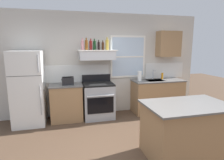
# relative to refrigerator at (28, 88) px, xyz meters

# --- Properties ---
(ground_plane) EXTENTS (16.00, 16.00, 0.00)m
(ground_plane) POSITION_rel_refrigerator_xyz_m (1.90, -1.84, -0.87)
(ground_plane) COLOR #4C3828
(back_wall) EXTENTS (5.40, 0.11, 2.70)m
(back_wall) POSITION_rel_refrigerator_xyz_m (1.93, 0.39, 0.48)
(back_wall) COLOR beige
(back_wall) RESTS_ON ground_plane
(refrigerator) EXTENTS (0.70, 0.72, 1.74)m
(refrigerator) POSITION_rel_refrigerator_xyz_m (0.00, 0.00, 0.00)
(refrigerator) COLOR white
(refrigerator) RESTS_ON ground_plane
(counter_left_of_stove) EXTENTS (0.79, 0.63, 0.91)m
(counter_left_of_stove) POSITION_rel_refrigerator_xyz_m (0.85, 0.06, -0.41)
(counter_left_of_stove) COLOR #9E754C
(counter_left_of_stove) RESTS_ON ground_plane
(toaster) EXTENTS (0.30, 0.20, 0.19)m
(toaster) POSITION_rel_refrigerator_xyz_m (0.90, 0.01, 0.14)
(toaster) COLOR black
(toaster) RESTS_ON counter_left_of_stove
(stove_range) EXTENTS (0.76, 0.69, 1.09)m
(stove_range) POSITION_rel_refrigerator_xyz_m (1.65, 0.02, -0.40)
(stove_range) COLOR #9EA0A5
(stove_range) RESTS_ON ground_plane
(range_hood_shelf) EXTENTS (0.96, 0.52, 0.24)m
(range_hood_shelf) POSITION_rel_refrigerator_xyz_m (1.65, 0.12, 0.76)
(range_hood_shelf) COLOR silver
(bottle_rose_pink) EXTENTS (0.07, 0.07, 0.29)m
(bottle_rose_pink) POSITION_rel_refrigerator_xyz_m (1.29, 0.12, 1.00)
(bottle_rose_pink) COLOR #C67F84
(bottle_rose_pink) RESTS_ON range_hood_shelf
(bottle_amber_wine) EXTENTS (0.07, 0.07, 0.30)m
(bottle_amber_wine) POSITION_rel_refrigerator_xyz_m (1.39, 0.11, 1.00)
(bottle_amber_wine) COLOR brown
(bottle_amber_wine) RESTS_ON range_hood_shelf
(bottle_red_label_wine) EXTENTS (0.07, 0.07, 0.28)m
(bottle_red_label_wine) POSITION_rel_refrigerator_xyz_m (1.50, 0.15, 0.99)
(bottle_red_label_wine) COLOR maroon
(bottle_red_label_wine) RESTS_ON range_hood_shelf
(bottle_dark_green_wine) EXTENTS (0.07, 0.07, 0.28)m
(bottle_dark_green_wine) POSITION_rel_refrigerator_xyz_m (1.60, 0.17, 0.99)
(bottle_dark_green_wine) COLOR #143819
(bottle_dark_green_wine) RESTS_ON range_hood_shelf
(bottle_balsamic_dark) EXTENTS (0.06, 0.06, 0.24)m
(bottle_balsamic_dark) POSITION_rel_refrigerator_xyz_m (1.70, 0.14, 0.98)
(bottle_balsamic_dark) COLOR black
(bottle_balsamic_dark) RESTS_ON range_hood_shelf
(bottle_brown_stout) EXTENTS (0.06, 0.06, 0.23)m
(bottle_brown_stout) POSITION_rel_refrigerator_xyz_m (1.80, 0.13, 0.98)
(bottle_brown_stout) COLOR #381E0F
(bottle_brown_stout) RESTS_ON range_hood_shelf
(bottle_champagne_gold_foil) EXTENTS (0.08, 0.08, 0.31)m
(bottle_champagne_gold_foil) POSITION_rel_refrigerator_xyz_m (1.90, 0.07, 1.01)
(bottle_champagne_gold_foil) COLOR #B29333
(bottle_champagne_gold_foil) RESTS_ON range_hood_shelf
(bottle_clear_tall) EXTENTS (0.06, 0.06, 0.30)m
(bottle_clear_tall) POSITION_rel_refrigerator_xyz_m (2.01, 0.10, 1.00)
(bottle_clear_tall) COLOR silver
(bottle_clear_tall) RESTS_ON range_hood_shelf
(counter_right_with_sink) EXTENTS (1.43, 0.63, 0.91)m
(counter_right_with_sink) POSITION_rel_refrigerator_xyz_m (3.35, 0.06, -0.41)
(counter_right_with_sink) COLOR #9E754C
(counter_right_with_sink) RESTS_ON ground_plane
(sink_faucet) EXTENTS (0.03, 0.17, 0.28)m
(sink_faucet) POSITION_rel_refrigerator_xyz_m (3.25, 0.16, 0.22)
(sink_faucet) COLOR silver
(sink_faucet) RESTS_ON counter_right_with_sink
(paper_towel_roll) EXTENTS (0.11, 0.11, 0.27)m
(paper_towel_roll) POSITION_rel_refrigerator_xyz_m (2.80, 0.06, 0.18)
(paper_towel_roll) COLOR white
(paper_towel_roll) RESTS_ON counter_right_with_sink
(dish_soap_bottle) EXTENTS (0.06, 0.06, 0.18)m
(dish_soap_bottle) POSITION_rel_refrigerator_xyz_m (3.53, 0.16, 0.13)
(dish_soap_bottle) COLOR orange
(dish_soap_bottle) RESTS_ON counter_right_with_sink
(kitchen_island) EXTENTS (1.40, 0.90, 0.91)m
(kitchen_island) POSITION_rel_refrigerator_xyz_m (2.78, -2.05, -0.41)
(kitchen_island) COLOR #9E754C
(kitchen_island) RESTS_ON ground_plane
(upper_cabinet_right) EXTENTS (0.64, 0.32, 0.70)m
(upper_cabinet_right) POSITION_rel_refrigerator_xyz_m (3.70, 0.20, 1.03)
(upper_cabinet_right) COLOR #9E754C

